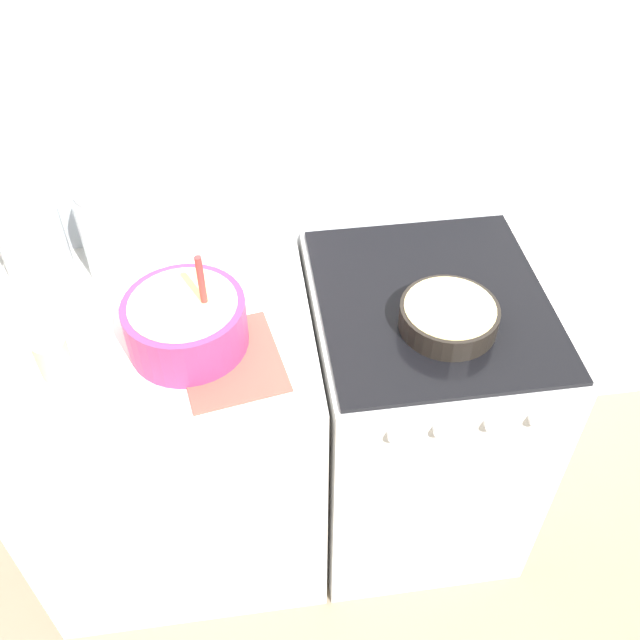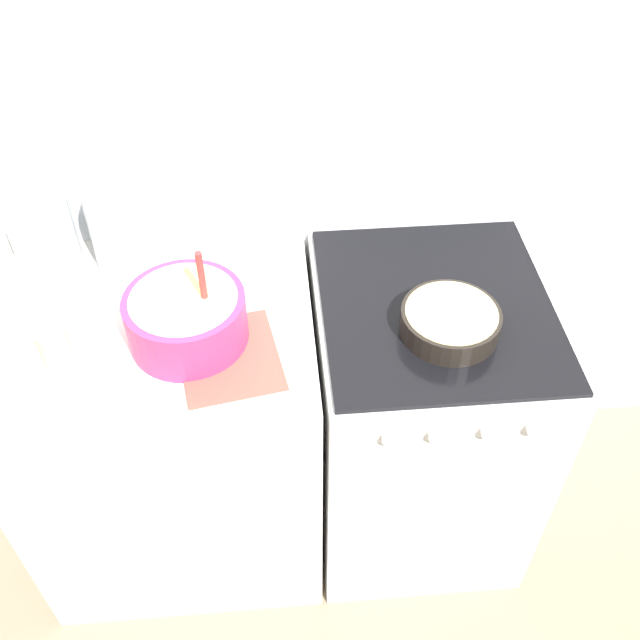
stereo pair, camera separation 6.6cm
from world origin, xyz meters
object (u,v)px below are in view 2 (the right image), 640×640
Objects in this scene: stove at (419,417)px; storage_jar_left at (44,238)px; baking_pan at (450,321)px; storage_jar_middle at (126,231)px; tin_can at (55,347)px; mixing_bowl at (186,316)px.

storage_jar_left is (-0.98, 0.22, 0.56)m from stove.
baking_pan is 0.94× the size of storage_jar_middle.
baking_pan is at bearing 1.54° from tin_can.
baking_pan is at bearing -85.08° from stove.
mixing_bowl is 0.62m from baking_pan.
storage_jar_middle is (-0.78, 0.22, 0.57)m from stove.
stove is at bearing 94.92° from baking_pan.
mixing_bowl reaches higher than tin_can.
storage_jar_middle reaches higher than baking_pan.
storage_jar_left is 0.21m from storage_jar_middle.
baking_pan is at bearing -22.38° from storage_jar_middle.
mixing_bowl reaches higher than baking_pan.
storage_jar_middle is 2.45× the size of tin_can.
tin_can is at bearing -77.59° from storage_jar_left.
stove is at bearing -16.13° from storage_jar_middle.
storage_jar_left is at bearing 161.98° from baking_pan.
tin_can is at bearing -172.26° from stove.
stove is 1.16m from storage_jar_left.
mixing_bowl reaches higher than storage_jar_middle.
tin_can is at bearing -178.46° from baking_pan.
mixing_bowl is at bearing -38.51° from storage_jar_left.
baking_pan is (0.01, -0.10, 0.50)m from stove.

